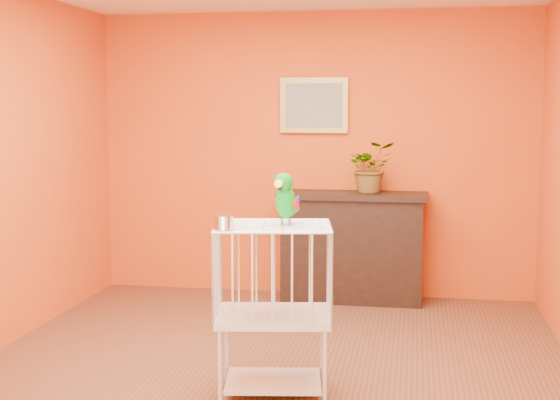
# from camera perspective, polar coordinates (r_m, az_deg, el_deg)

# --- Properties ---
(ground) EXTENTS (4.50, 4.50, 0.00)m
(ground) POSITION_cam_1_polar(r_m,az_deg,el_deg) (5.24, -0.81, -12.47)
(ground) COLOR brown
(ground) RESTS_ON ground
(room_shell) EXTENTS (4.50, 4.50, 4.50)m
(room_shell) POSITION_cam_1_polar(r_m,az_deg,el_deg) (4.95, -0.84, 5.12)
(room_shell) COLOR #DA4E14
(room_shell) RESTS_ON ground
(console_cabinet) EXTENTS (1.32, 0.47, 0.98)m
(console_cabinet) POSITION_cam_1_polar(r_m,az_deg,el_deg) (7.01, 5.28, -3.43)
(console_cabinet) COLOR black
(console_cabinet) RESTS_ON ground
(potted_plant) EXTENTS (0.53, 0.56, 0.35)m
(potted_plant) POSITION_cam_1_polar(r_m,az_deg,el_deg) (6.92, 6.66, 1.98)
(potted_plant) COLOR #26722D
(potted_plant) RESTS_ON console_cabinet
(framed_picture) EXTENTS (0.62, 0.04, 0.50)m
(framed_picture) POSITION_cam_1_polar(r_m,az_deg,el_deg) (7.14, 2.50, 6.94)
(framed_picture) COLOR #A9893C
(framed_picture) RESTS_ON room_shell
(birdcage) EXTENTS (0.74, 0.61, 1.04)m
(birdcage) POSITION_cam_1_polar(r_m,az_deg,el_deg) (4.70, -0.50, -7.87)
(birdcage) COLOR beige
(birdcage) RESTS_ON ground
(feed_cup) EXTENTS (0.11, 0.11, 0.08)m
(feed_cup) POSITION_cam_1_polar(r_m,az_deg,el_deg) (4.41, -4.13, -1.64)
(feed_cup) COLOR silver
(feed_cup) RESTS_ON birdcage
(parrot) EXTENTS (0.16, 0.28, 0.31)m
(parrot) POSITION_cam_1_polar(r_m,az_deg,el_deg) (4.58, 0.41, 0.12)
(parrot) COLOR #59544C
(parrot) RESTS_ON birdcage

